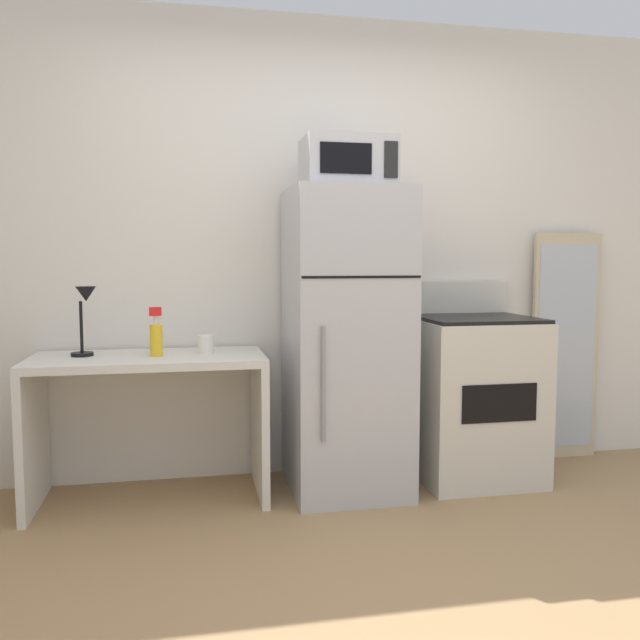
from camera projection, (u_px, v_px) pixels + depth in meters
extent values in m
plane|color=#9E7A51|center=(407.00, 619.00, 2.24)|extent=(12.00, 12.00, 0.00)
cube|color=silver|center=(314.00, 249.00, 3.78)|extent=(5.00, 0.10, 2.60)
cube|color=silver|center=(148.00, 360.00, 3.30)|extent=(1.17, 0.57, 0.04)
cube|color=silver|center=(33.00, 438.00, 3.22)|extent=(0.04, 0.57, 0.71)
cube|color=silver|center=(260.00, 426.00, 3.45)|extent=(0.04, 0.57, 0.71)
cylinder|color=black|center=(82.00, 354.00, 3.29)|extent=(0.11, 0.11, 0.02)
cylinder|color=black|center=(81.00, 327.00, 3.27)|extent=(0.02, 0.02, 0.26)
cone|color=black|center=(86.00, 294.00, 3.25)|extent=(0.10, 0.10, 0.08)
cylinder|color=yellow|center=(156.00, 340.00, 3.28)|extent=(0.06, 0.06, 0.16)
cylinder|color=white|center=(156.00, 320.00, 3.27)|extent=(0.02, 0.02, 0.04)
cube|color=red|center=(155.00, 312.00, 3.26)|extent=(0.06, 0.03, 0.04)
cylinder|color=white|center=(206.00, 344.00, 3.38)|extent=(0.08, 0.08, 0.09)
cube|color=#B7B7BC|center=(346.00, 342.00, 3.46)|extent=(0.60, 0.65, 1.60)
cube|color=black|center=(362.00, 277.00, 3.11)|extent=(0.59, 0.00, 0.01)
cylinder|color=gray|center=(323.00, 384.00, 3.11)|extent=(0.02, 0.02, 0.56)
cube|color=#B7B7BC|center=(347.00, 164.00, 3.36)|extent=(0.46, 0.34, 0.26)
cube|color=black|center=(346.00, 158.00, 3.18)|extent=(0.26, 0.01, 0.15)
cube|color=black|center=(391.00, 160.00, 3.22)|extent=(0.07, 0.01, 0.18)
cube|color=beige|center=(474.00, 400.00, 3.66)|extent=(0.65, 0.60, 0.90)
cube|color=black|center=(476.00, 318.00, 3.62)|extent=(0.62, 0.58, 0.02)
cube|color=beige|center=(456.00, 298.00, 3.89)|extent=(0.65, 0.04, 0.18)
cube|color=black|center=(500.00, 403.00, 3.36)|extent=(0.42, 0.01, 0.20)
cube|color=#C6B793|center=(565.00, 346.00, 4.04)|extent=(0.44, 0.03, 1.40)
cube|color=#B2BCC6|center=(566.00, 347.00, 4.02)|extent=(0.39, 0.00, 1.26)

